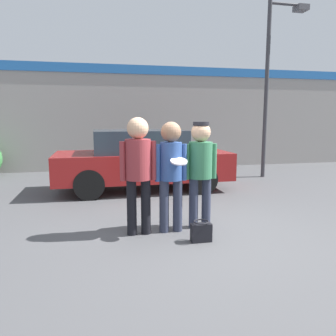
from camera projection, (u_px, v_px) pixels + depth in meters
ground_plane at (192, 232)px, 5.24m from camera, size 56.00×56.00×0.00m
storefront_building at (137, 117)px, 11.61m from camera, size 24.00×0.22×3.61m
person_left at (138, 164)px, 4.97m from camera, size 0.56×0.39×1.81m
person_middle_with_frisbee at (171, 167)px, 5.10m from camera, size 0.51×0.54×1.75m
person_right at (200, 164)px, 5.31m from camera, size 0.55×0.38×1.74m
parked_car_near at (142, 160)px, 8.22m from camera, size 4.27×1.79×1.51m
street_lamp at (274, 69)px, 9.73m from camera, size 1.24×0.35×5.24m
handbag at (201, 232)px, 4.80m from camera, size 0.30×0.23×0.31m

